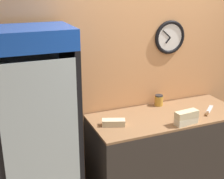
# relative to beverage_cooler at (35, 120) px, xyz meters

# --- Properties ---
(wall_back) EXTENTS (5.20, 0.10, 2.70)m
(wall_back) POSITION_rel_beverage_cooler_xyz_m (1.46, 0.33, 0.27)
(wall_back) COLOR tan
(wall_back) RESTS_ON ground_plane
(prep_counter) EXTENTS (1.75, 0.72, 0.93)m
(prep_counter) POSITION_rel_beverage_cooler_xyz_m (1.45, -0.07, -0.62)
(prep_counter) COLOR #332D28
(prep_counter) RESTS_ON ground_plane
(beverage_cooler) EXTENTS (0.76, 0.67, 1.99)m
(beverage_cooler) POSITION_rel_beverage_cooler_xyz_m (0.00, 0.00, 0.00)
(beverage_cooler) COLOR black
(beverage_cooler) RESTS_ON ground_plane
(sandwich_stack_bottom) EXTENTS (0.27, 0.12, 0.07)m
(sandwich_stack_bottom) POSITION_rel_beverage_cooler_xyz_m (1.51, -0.36, -0.12)
(sandwich_stack_bottom) COLOR beige
(sandwich_stack_bottom) RESTS_ON prep_counter
(sandwich_stack_middle) EXTENTS (0.26, 0.11, 0.07)m
(sandwich_stack_middle) POSITION_rel_beverage_cooler_xyz_m (1.51, -0.36, -0.04)
(sandwich_stack_middle) COLOR beige
(sandwich_stack_middle) RESTS_ON sandwich_stack_bottom
(sandwich_flat_left) EXTENTS (0.26, 0.17, 0.07)m
(sandwich_flat_left) POSITION_rel_beverage_cooler_xyz_m (0.79, -0.10, -0.12)
(sandwich_flat_left) COLOR beige
(sandwich_flat_left) RESTS_ON prep_counter
(chefs_knife) EXTENTS (0.29, 0.26, 0.02)m
(chefs_knife) POSITION_rel_beverage_cooler_xyz_m (1.93, -0.20, -0.15)
(chefs_knife) COLOR silver
(chefs_knife) RESTS_ON prep_counter
(condiment_jar) EXTENTS (0.10, 0.10, 0.13)m
(condiment_jar) POSITION_rel_beverage_cooler_xyz_m (1.51, 0.21, -0.09)
(condiment_jar) COLOR gold
(condiment_jar) RESTS_ON prep_counter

